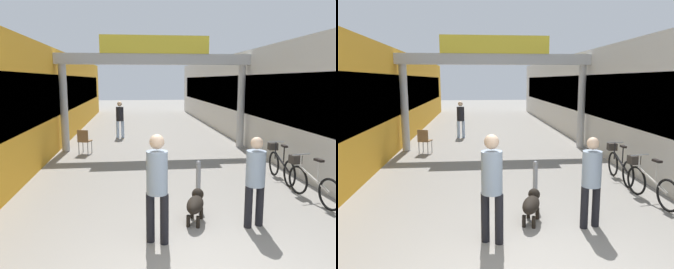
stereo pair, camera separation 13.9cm
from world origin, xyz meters
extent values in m
cube|color=gold|center=(-5.10, 11.00, 1.88)|extent=(3.00, 26.00, 3.76)
cube|color=black|center=(-3.62, 11.00, 2.07)|extent=(0.04, 23.40, 1.50)
cube|color=beige|center=(5.10, 11.00, 1.88)|extent=(3.00, 26.00, 3.76)
cube|color=black|center=(3.62, 11.00, 2.07)|extent=(0.04, 23.40, 1.50)
cylinder|color=#B2B2B2|center=(-3.35, 8.60, 1.60)|extent=(0.28, 0.28, 3.19)
cylinder|color=#B2B2B2|center=(3.35, 8.60, 1.60)|extent=(0.28, 0.28, 3.19)
cube|color=#B2B2B2|center=(0.00, 8.60, 3.38)|extent=(7.40, 0.44, 0.38)
cube|color=yellow|center=(0.00, 8.40, 3.90)|extent=(3.96, 0.10, 0.64)
cylinder|color=black|center=(-0.61, 1.29, 0.42)|extent=(0.18, 0.18, 0.84)
cylinder|color=black|center=(-0.39, 1.20, 0.42)|extent=(0.18, 0.18, 0.84)
cylinder|color=#8C9EB2|center=(-0.50, 1.25, 1.18)|extent=(0.45, 0.45, 0.69)
sphere|color=beige|center=(-0.50, 1.25, 1.68)|extent=(0.31, 0.31, 0.24)
cylinder|color=black|center=(1.17, 1.62, 0.38)|extent=(0.17, 0.17, 0.77)
cylinder|color=black|center=(1.40, 1.68, 0.38)|extent=(0.17, 0.17, 0.77)
cylinder|color=#8C9EB2|center=(1.28, 1.65, 1.08)|extent=(0.41, 0.41, 0.63)
sphere|color=beige|center=(1.28, 1.65, 1.54)|extent=(0.26, 0.26, 0.22)
cylinder|color=#A5BFE0|center=(-1.54, 11.23, 0.39)|extent=(0.18, 0.18, 0.78)
cylinder|color=#A5BFE0|center=(-1.31, 11.31, 0.39)|extent=(0.18, 0.18, 0.78)
cylinder|color=black|center=(-1.42, 11.27, 1.10)|extent=(0.43, 0.43, 0.64)
sphere|color=beige|center=(-1.42, 11.27, 1.56)|extent=(0.28, 0.28, 0.22)
ellipsoid|color=black|center=(0.26, 1.92, 0.35)|extent=(0.52, 0.74, 0.27)
sphere|color=black|center=(0.36, 2.21, 0.45)|extent=(0.30, 0.30, 0.23)
sphere|color=white|center=(0.33, 2.11, 0.34)|extent=(0.21, 0.21, 0.16)
cylinder|color=black|center=(0.24, 2.14, 0.11)|extent=(0.09, 0.09, 0.22)
cylinder|color=black|center=(0.41, 2.08, 0.11)|extent=(0.09, 0.09, 0.22)
cylinder|color=black|center=(0.10, 1.76, 0.11)|extent=(0.09, 0.09, 0.22)
cylinder|color=black|center=(0.27, 1.70, 0.11)|extent=(0.09, 0.09, 0.22)
torus|color=black|center=(2.93, 3.21, 0.34)|extent=(0.15, 0.67, 0.67)
torus|color=black|center=(3.09, 2.20, 0.34)|extent=(0.15, 0.67, 0.67)
cube|color=beige|center=(3.01, 2.70, 0.52)|extent=(0.18, 0.94, 0.34)
cylinder|color=beige|center=(3.03, 2.59, 0.74)|extent=(0.04, 0.04, 0.42)
cube|color=black|center=(3.03, 2.59, 0.96)|extent=(0.13, 0.23, 0.05)
cylinder|color=beige|center=(2.94, 3.15, 0.72)|extent=(0.04, 0.04, 0.46)
cylinder|color=gray|center=(2.94, 3.15, 0.96)|extent=(0.46, 0.10, 0.03)
cube|color=#332D28|center=(2.91, 3.35, 0.80)|extent=(0.27, 0.24, 0.20)
torus|color=black|center=(3.03, 4.72, 0.34)|extent=(0.09, 0.67, 0.67)
torus|color=black|center=(2.97, 3.70, 0.34)|extent=(0.09, 0.67, 0.67)
cube|color=black|center=(3.00, 4.21, 0.52)|extent=(0.09, 0.94, 0.34)
cylinder|color=black|center=(2.99, 4.09, 0.74)|extent=(0.03, 0.03, 0.42)
cube|color=black|center=(2.99, 4.09, 0.96)|extent=(0.11, 0.22, 0.05)
cylinder|color=black|center=(3.03, 4.66, 0.72)|extent=(0.03, 0.03, 0.46)
cylinder|color=gray|center=(3.03, 4.66, 0.96)|extent=(0.46, 0.05, 0.03)
cube|color=#332D28|center=(3.04, 4.86, 0.80)|extent=(0.25, 0.21, 0.20)
cylinder|color=gray|center=(0.48, 2.75, 0.45)|extent=(0.10, 0.10, 0.90)
sphere|color=gray|center=(0.48, 2.75, 0.93)|extent=(0.10, 0.10, 0.10)
cylinder|color=gray|center=(-2.68, 8.26, 0.23)|extent=(0.04, 0.04, 0.45)
cylinder|color=gray|center=(-2.35, 8.16, 0.23)|extent=(0.04, 0.04, 0.45)
cylinder|color=gray|center=(-2.77, 7.93, 0.23)|extent=(0.04, 0.04, 0.45)
cylinder|color=gray|center=(-2.45, 7.83, 0.23)|extent=(0.04, 0.04, 0.45)
cube|color=olive|center=(-2.56, 8.04, 0.47)|extent=(0.50, 0.50, 0.04)
cube|color=olive|center=(-2.61, 7.87, 0.69)|extent=(0.39, 0.15, 0.40)
camera|label=1|loc=(-0.88, -3.74, 2.63)|focal=35.00mm
camera|label=2|loc=(-0.74, -3.75, 2.63)|focal=35.00mm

